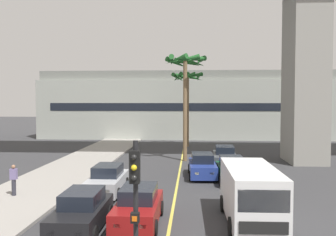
{
  "coord_description": "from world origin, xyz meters",
  "views": [
    {
      "loc": [
        0.91,
        0.36,
        5.15
      ],
      "look_at": [
        0.0,
        14.0,
        4.48
      ],
      "focal_mm": 39.22,
      "sensor_mm": 36.0,
      "label": 1
    }
  ],
  "objects": [
    {
      "name": "lane_stripe_center",
      "position": [
        0.0,
        24.0,
        0.0
      ],
      "size": [
        0.14,
        56.0,
        0.01
      ],
      "primitive_type": "cube",
      "color": "#DBCC4C",
      "rests_on": "ground"
    },
    {
      "name": "car_queue_front",
      "position": [
        -1.31,
        15.23,
        0.72
      ],
      "size": [
        1.85,
        4.11,
        1.56
      ],
      "color": "maroon",
      "rests_on": "ground"
    },
    {
      "name": "palm_tree_near_median",
      "position": [
        0.35,
        40.94,
        6.71
      ],
      "size": [
        3.6,
        3.62,
        8.27
      ],
      "color": "brown",
      "rests_on": "ground"
    },
    {
      "name": "delivery_van",
      "position": [
        3.33,
        15.6,
        1.29
      ],
      "size": [
        2.23,
        5.28,
        2.36
      ],
      "color": "white",
      "rests_on": "ground"
    },
    {
      "name": "pedestrian_near_crosswalk",
      "position": [
        -8.43,
        18.78,
        1.0
      ],
      "size": [
        0.34,
        0.22,
        1.62
      ],
      "color": "#2D2D38",
      "rests_on": "sidewalk_left"
    },
    {
      "name": "traffic_light_median_near",
      "position": [
        -0.42,
        8.79,
        2.71
      ],
      "size": [
        0.24,
        0.37,
        4.2
      ],
      "color": "black",
      "rests_on": "ground"
    },
    {
      "name": "car_queue_second",
      "position": [
        3.42,
        23.52,
        0.72
      ],
      "size": [
        1.95,
        4.16,
        1.56
      ],
      "color": "#0C4728",
      "rests_on": "ground"
    },
    {
      "name": "car_queue_fourth",
      "position": [
        3.43,
        28.93,
        0.72
      ],
      "size": [
        1.95,
        4.16,
        1.56
      ],
      "color": "#4C5156",
      "rests_on": "ground"
    },
    {
      "name": "car_queue_third",
      "position": [
        -3.44,
        14.38,
        0.72
      ],
      "size": [
        1.88,
        4.13,
        1.56
      ],
      "color": "black",
      "rests_on": "ground"
    },
    {
      "name": "palm_tree_mid_median",
      "position": [
        0.34,
        31.19,
        7.55
      ],
      "size": [
        3.6,
        3.62,
        8.95
      ],
      "color": "brown",
      "rests_on": "ground"
    },
    {
      "name": "pier_building_backdrop",
      "position": [
        0.0,
        50.96,
        4.41
      ],
      "size": [
        39.04,
        8.04,
        8.95
      ],
      "color": "#ADB2A8",
      "rests_on": "ground"
    },
    {
      "name": "car_queue_sixth",
      "position": [
        1.58,
        24.85,
        0.72
      ],
      "size": [
        1.95,
        4.16,
        1.56
      ],
      "color": "navy",
      "rests_on": "ground"
    },
    {
      "name": "car_queue_fifth",
      "position": [
        -3.75,
        20.09,
        0.72
      ],
      "size": [
        1.85,
        4.11,
        1.56
      ],
      "color": "#B7BABF",
      "rests_on": "ground"
    }
  ]
}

